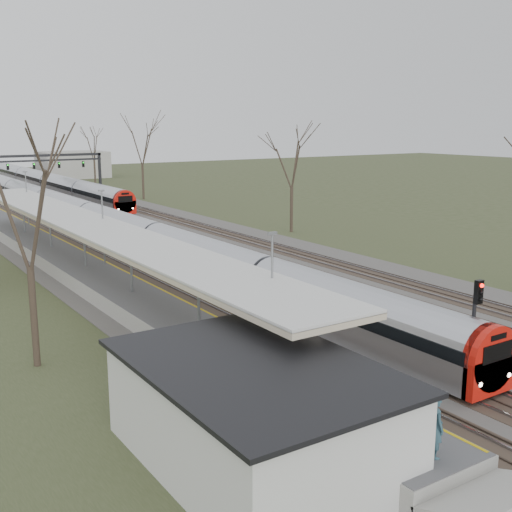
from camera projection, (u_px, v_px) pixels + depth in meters
The scene contains 11 objects.
track_bed at pixel (107, 226), 65.37m from camera, with size 24.00×160.00×0.22m.
platform at pixel (70, 264), 45.96m from camera, with size 3.50×69.00×1.00m, color #9E9B93.
canopy at pixel (88, 225), 41.57m from camera, with size 4.10×50.00×3.11m.
station_building at pixel (255, 416), 19.75m from camera, with size 6.00×9.00×3.20m, color silver.
signal_gantry at pixel (28, 163), 88.92m from camera, with size 21.00×0.59×6.08m.
tree_west_near at pixel (25, 201), 26.52m from camera, with size 5.00×5.00×10.30m.
tree_east_far at pixel (292, 157), 60.65m from camera, with size 5.00×5.00×10.30m.
train_near at pixel (91, 219), 60.81m from camera, with size 2.62×90.21×3.05m.
train_far at pixel (36, 180), 102.37m from camera, with size 2.62×75.21×3.05m.
passenger at pixel (435, 427), 18.32m from camera, with size 0.69×0.45×1.89m, color #325462.
signal_post at pixel (476, 312), 26.74m from camera, with size 0.35×0.45×4.10m.
Camera 1 is at (-22.53, -7.33, 10.48)m, focal length 45.00 mm.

